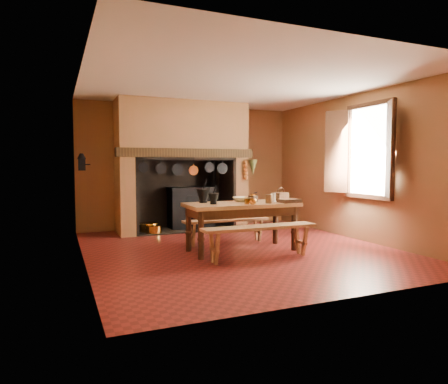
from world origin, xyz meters
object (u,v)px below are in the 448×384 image
object	(u,v)px
wicker_basket	(281,196)
coffee_grinder	(253,198)
work_table	(242,210)
bench_front	(260,234)
iron_range	(191,207)
mixing_bowl	(243,199)

from	to	relation	value
wicker_basket	coffee_grinder	bearing A→B (deg)	172.79
work_table	wicker_basket	size ratio (longest dim) A/B	6.48
bench_front	coffee_grinder	bearing A→B (deg)	71.28
iron_range	bench_front	world-z (taller)	iron_range
iron_range	work_table	size ratio (longest dim) A/B	0.85
bench_front	wicker_basket	bearing A→B (deg)	43.55
work_table	coffee_grinder	distance (m)	0.31
mixing_bowl	iron_range	bearing A→B (deg)	93.58
work_table	bench_front	xyz separation A→B (m)	(-0.00, -0.65, -0.30)
bench_front	coffee_grinder	distance (m)	0.88
coffee_grinder	mixing_bowl	xyz separation A→B (m)	(-0.12, 0.14, -0.03)
coffee_grinder	wicker_basket	world-z (taller)	wicker_basket
iron_range	bench_front	xyz separation A→B (m)	(0.04, -3.23, -0.10)
iron_range	mixing_bowl	world-z (taller)	iron_range
work_table	coffee_grinder	world-z (taller)	coffee_grinder
mixing_bowl	wicker_basket	world-z (taller)	wicker_basket
coffee_grinder	wicker_basket	size ratio (longest dim) A/B	0.60
work_table	wicker_basket	bearing A→B (deg)	9.91
bench_front	wicker_basket	distance (m)	1.26
iron_range	wicker_basket	size ratio (longest dim) A/B	5.54
iron_range	mixing_bowl	distance (m)	2.44
bench_front	mixing_bowl	size ratio (longest dim) A/B	5.53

